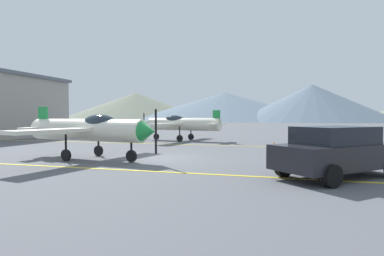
{
  "coord_description": "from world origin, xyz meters",
  "views": [
    {
      "loc": [
        5.59,
        -13.51,
        1.93
      ],
      "look_at": [
        0.1,
        6.0,
        1.2
      ],
      "focal_mm": 29.82,
      "sensor_mm": 36.0,
      "label": 1
    }
  ],
  "objects_px": {
    "airplane_near": "(90,129)",
    "car_sedan": "(337,151)",
    "traffic_cone_front": "(274,147)",
    "airplane_mid": "(180,124)"
  },
  "relations": [
    {
      "from": "airplane_near",
      "to": "traffic_cone_front",
      "type": "relative_size",
      "value": 13.66
    },
    {
      "from": "car_sedan",
      "to": "traffic_cone_front",
      "type": "distance_m",
      "value": 7.34
    },
    {
      "from": "airplane_near",
      "to": "airplane_mid",
      "type": "xyz_separation_m",
      "value": [
        0.53,
        11.73,
        0.0
      ]
    },
    {
      "from": "airplane_mid",
      "to": "car_sedan",
      "type": "xyz_separation_m",
      "value": [
        9.52,
        -13.49,
        -0.51
      ]
    },
    {
      "from": "airplane_mid",
      "to": "traffic_cone_front",
      "type": "xyz_separation_m",
      "value": [
        7.44,
        -6.47,
        -1.07
      ]
    },
    {
      "from": "airplane_mid",
      "to": "car_sedan",
      "type": "height_order",
      "value": "airplane_mid"
    },
    {
      "from": "airplane_near",
      "to": "traffic_cone_front",
      "type": "height_order",
      "value": "airplane_near"
    },
    {
      "from": "airplane_near",
      "to": "car_sedan",
      "type": "bearing_deg",
      "value": -9.96
    },
    {
      "from": "airplane_near",
      "to": "traffic_cone_front",
      "type": "distance_m",
      "value": 9.61
    },
    {
      "from": "car_sedan",
      "to": "traffic_cone_front",
      "type": "height_order",
      "value": "car_sedan"
    }
  ]
}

